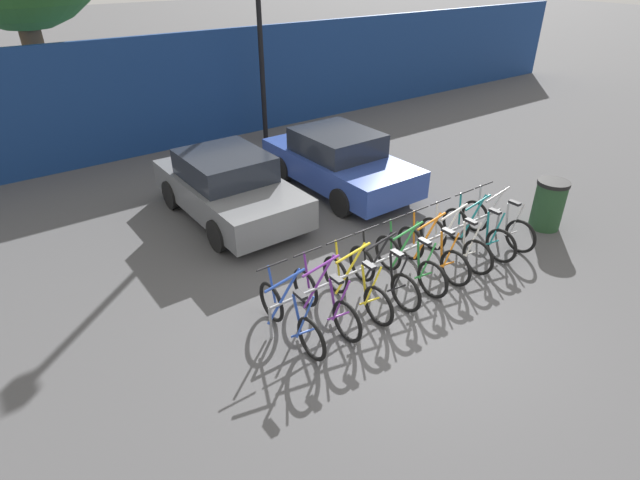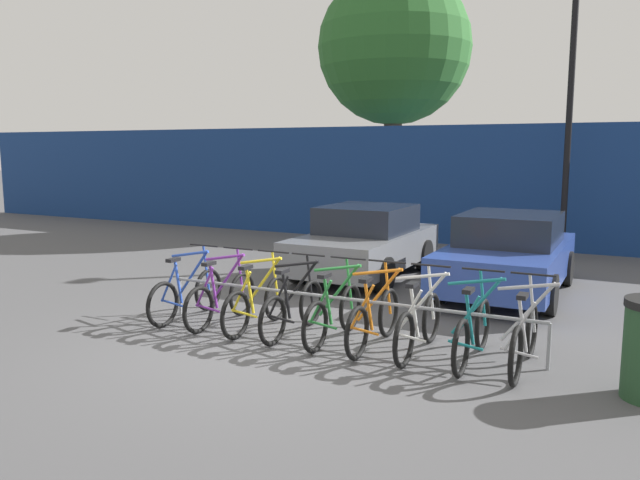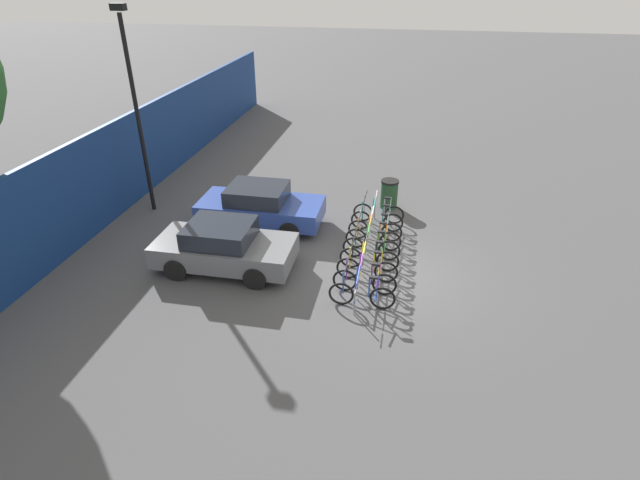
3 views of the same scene
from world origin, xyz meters
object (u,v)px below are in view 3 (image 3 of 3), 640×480
at_px(bicycle_silver, 378,212).
at_px(bicycle_purple, 364,281).
at_px(bicycle_blue, 362,295).
at_px(lamp_post, 136,105).
at_px(bicycle_black, 369,258).
at_px(bicycle_green, 371,247).
at_px(car_grey, 224,247).
at_px(bicycle_yellow, 367,269).
at_px(bike_rack, 366,243).
at_px(bicycle_orange, 373,238).
at_px(trash_bin, 389,194).
at_px(car_blue, 260,206).
at_px(bicycle_white, 375,229).
at_px(bicycle_teal, 377,220).

bearing_deg(bicycle_silver, bicycle_purple, 179.80).
bearing_deg(bicycle_blue, bicycle_purple, 3.15).
height_order(bicycle_purple, lamp_post, lamp_post).
distance_m(bicycle_black, bicycle_green, 0.61).
xyz_separation_m(bicycle_silver, car_grey, (-3.69, 4.07, 0.31)).
height_order(bicycle_purple, bicycle_black, same).
bearing_deg(bicycle_silver, bicycle_green, 179.80).
bearing_deg(bicycle_blue, bicycle_yellow, 3.15).
relative_size(bike_rack, bicycle_silver, 3.15).
bearing_deg(bicycle_green, bicycle_orange, -0.32).
distance_m(bicycle_green, trash_bin, 3.71).
bearing_deg(car_grey, car_blue, -4.66).
bearing_deg(car_blue, bicycle_blue, -135.63).
height_order(bicycle_green, bicycle_silver, same).
bearing_deg(car_grey, bicycle_orange, -65.54).
bearing_deg(bicycle_yellow, bicycle_silver, -0.02).
relative_size(bike_rack, bicycle_white, 3.15).
bearing_deg(lamp_post, bicycle_teal, -90.95).
height_order(bicycle_purple, trash_bin, bicycle_purple).
bearing_deg(car_grey, bicycle_blue, -105.71).
bearing_deg(bike_rack, bicycle_teal, -4.64).
height_order(bicycle_purple, car_blue, car_blue).
bearing_deg(lamp_post, bicycle_black, -107.82).
bearing_deg(bicycle_orange, bicycle_yellow, 176.33).
bearing_deg(trash_bin, bicycle_white, 174.23).
distance_m(bicycle_purple, bicycle_orange, 2.36).
height_order(bike_rack, lamp_post, lamp_post).
bearing_deg(bicycle_silver, bicycle_white, 179.80).
height_order(bicycle_purple, bicycle_yellow, same).
xyz_separation_m(bike_rack, bicycle_orange, (0.58, -0.15, -0.13)).
bearing_deg(bicycle_teal, bicycle_blue, -178.66).
xyz_separation_m(bicycle_black, bicycle_white, (1.77, 0.00, 0.00)).
height_order(car_grey, car_blue, same).
height_order(bicycle_white, bicycle_teal, same).
bearing_deg(lamp_post, bicycle_purple, -115.18).
xyz_separation_m(bicycle_teal, car_grey, (-3.10, 4.07, 0.31)).
relative_size(bicycle_blue, bicycle_black, 1.00).
xyz_separation_m(bicycle_purple, car_grey, (0.51, 4.07, 0.31)).
distance_m(bicycle_white, car_grey, 4.75).
distance_m(bicycle_purple, bicycle_black, 1.19).
xyz_separation_m(bicycle_purple, bicycle_orange, (2.36, 0.00, 0.00)).
xyz_separation_m(bicycle_green, bicycle_silver, (2.41, 0.00, 0.00)).
distance_m(bicycle_silver, trash_bin, 1.33).
bearing_deg(bicycle_yellow, bicycle_purple, 179.98).
relative_size(bicycle_black, car_blue, 0.42).
xyz_separation_m(bicycle_yellow, trash_bin, (4.89, -0.26, 0.14)).
bearing_deg(bicycle_blue, bicycle_black, 3.15).
xyz_separation_m(bicycle_blue, bicycle_orange, (2.99, 0.00, 0.00)).
distance_m(bicycle_blue, bicycle_orange, 2.99).
height_order(bicycle_orange, bicycle_silver, same).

